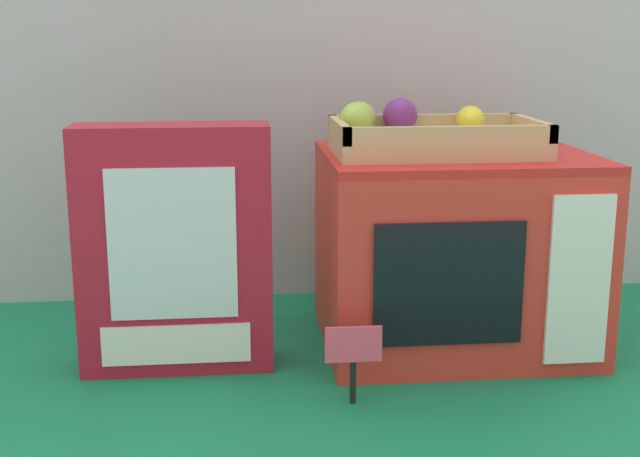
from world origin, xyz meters
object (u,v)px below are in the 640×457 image
(food_groups_crate, at_px, (428,137))
(price_sign, at_px, (353,353))
(toy_microwave, at_px, (454,249))
(cookie_set_box, at_px, (175,249))

(food_groups_crate, bearing_deg, price_sign, -123.75)
(toy_microwave, bearing_deg, food_groups_crate, -175.52)
(cookie_set_box, bearing_deg, food_groups_crate, 8.60)
(toy_microwave, xyz_separation_m, food_groups_crate, (-0.04, -0.00, 0.16))
(cookie_set_box, xyz_separation_m, price_sign, (0.22, -0.14, -0.10))
(toy_microwave, relative_size, price_sign, 3.74)
(price_sign, bearing_deg, toy_microwave, 48.91)
(food_groups_crate, height_order, price_sign, food_groups_crate)
(toy_microwave, height_order, food_groups_crate, food_groups_crate)
(toy_microwave, distance_m, food_groups_crate, 0.17)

